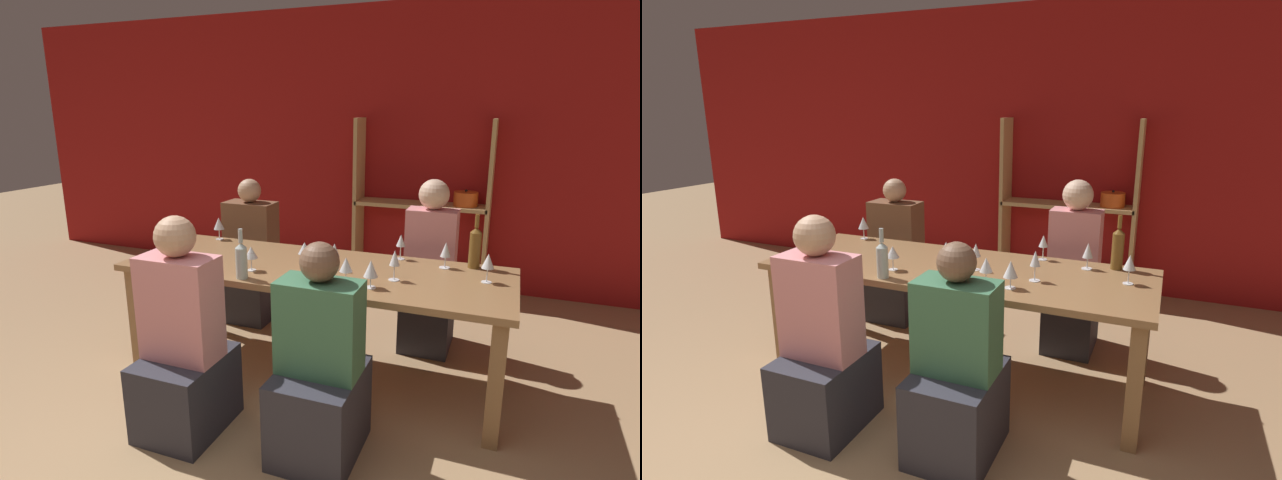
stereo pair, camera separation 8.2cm
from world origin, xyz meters
TOP-DOWN VIEW (x-y plane):
  - wall_back_red at (0.00, 3.83)m, footprint 8.80×0.06m
  - shelf_unit at (0.45, 3.63)m, footprint 1.27×0.30m
  - dining_table at (0.06, 1.72)m, footprint 2.45×0.87m
  - wine_bottle_green at (1.01, 2.06)m, footprint 0.07×0.07m
  - wine_bottle_dark at (-0.26, 1.35)m, footprint 0.07×0.07m
  - wine_glass_red_a at (0.53, 2.08)m, footprint 0.06×0.06m
  - wine_glass_red_b at (0.84, 1.99)m, footprint 0.07×0.07m
  - wine_glass_red_c at (0.20, 1.70)m, footprint 0.06×0.06m
  - wine_glass_red_d at (-0.27, 1.50)m, footprint 0.08×0.08m
  - wine_glass_empty_a at (0.50, 1.47)m, footprint 0.08×0.08m
  - wine_glass_white_a at (-0.88, 2.09)m, footprint 0.08×0.08m
  - wine_glass_red_e at (-0.00, 1.70)m, footprint 0.08×0.08m
  - wine_glass_red_f at (0.59, 1.64)m, footprint 0.06×0.06m
  - wine_glass_white_b at (1.10, 1.80)m, footprint 0.07×0.07m
  - wine_glass_white_c at (0.35, 1.49)m, footprint 0.08×0.08m
  - cell_phone at (-1.03, 1.79)m, footprint 0.15×0.16m
  - person_near_a at (-0.38, 0.92)m, footprint 0.41×0.51m
  - person_far_a at (0.68, 2.41)m, footprint 0.35×0.44m
  - person_near_b at (0.38, 1.00)m, footprint 0.41×0.51m
  - person_far_b at (-0.81, 2.46)m, footprint 0.42×0.52m

SIDE VIEW (x-z plane):
  - person_near_b at x=0.38m, z-range -0.16..0.97m
  - person_far_b at x=-0.81m, z-range -0.16..1.02m
  - person_near_a at x=-0.38m, z-range -0.16..1.05m
  - person_far_a at x=0.68m, z-range -0.15..1.11m
  - shelf_unit at x=0.45m, z-range -0.23..1.42m
  - dining_table at x=0.06m, z-range 0.29..1.05m
  - cell_phone at x=-1.03m, z-range 0.76..0.77m
  - wine_glass_white_c at x=0.35m, z-range 0.79..0.95m
  - wine_glass_empty_a at x=0.50m, z-range 0.79..0.95m
  - wine_glass_red_d at x=-0.27m, z-range 0.79..0.95m
  - wine_glass_red_b at x=0.84m, z-range 0.79..0.96m
  - wine_glass_red_e at x=0.00m, z-range 0.80..0.95m
  - wine_bottle_dark at x=-0.26m, z-range 0.72..1.02m
  - wine_glass_white_a at x=-0.88m, z-range 0.79..0.97m
  - wine_glass_red_a at x=0.53m, z-range 0.80..0.97m
  - wine_glass_red_c at x=0.20m, z-range 0.80..0.97m
  - wine_glass_white_b at x=1.10m, z-range 0.80..0.97m
  - wine_glass_red_f at x=0.59m, z-range 0.80..0.98m
  - wine_bottle_green at x=1.01m, z-range 0.72..1.07m
  - wall_back_red at x=0.00m, z-range 0.00..2.70m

